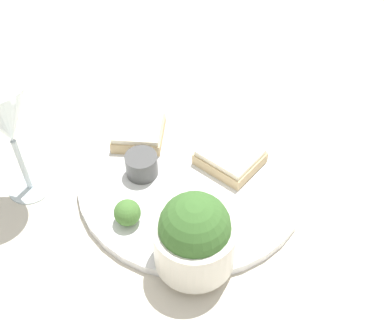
{
  "coord_description": "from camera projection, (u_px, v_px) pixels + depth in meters",
  "views": [
    {
      "loc": [
        -0.45,
        0.1,
        0.53
      ],
      "look_at": [
        0.0,
        0.0,
        0.03
      ],
      "focal_mm": 45.0,
      "sensor_mm": 36.0,
      "label": 1
    }
  ],
  "objects": [
    {
      "name": "ground_plane",
      "position": [
        192.0,
        180.0,
        0.7
      ],
      "size": [
        4.0,
        4.0,
        0.0
      ],
      "primitive_type": "plane",
      "color": "beige"
    },
    {
      "name": "dinner_plate",
      "position": [
        192.0,
        177.0,
        0.69
      ],
      "size": [
        0.33,
        0.33,
        0.01
      ],
      "color": "white",
      "rests_on": "ground_plane"
    },
    {
      "name": "salad_bowl",
      "position": [
        195.0,
        236.0,
        0.56
      ],
      "size": [
        0.1,
        0.1,
        0.11
      ],
      "color": "silver",
      "rests_on": "dinner_plate"
    },
    {
      "name": "sauce_ramekin",
      "position": [
        142.0,
        164.0,
        0.67
      ],
      "size": [
        0.05,
        0.05,
        0.03
      ],
      "color": "#4C4C4C",
      "rests_on": "dinner_plate"
    },
    {
      "name": "cheese_toast_near",
      "position": [
        230.0,
        157.0,
        0.69
      ],
      "size": [
        0.11,
        0.11,
        0.03
      ],
      "color": "#D1B27F",
      "rests_on": "dinner_plate"
    },
    {
      "name": "cheese_toast_far",
      "position": [
        139.0,
        131.0,
        0.73
      ],
      "size": [
        0.09,
        0.09,
        0.03
      ],
      "color": "#D1B27F",
      "rests_on": "dinner_plate"
    },
    {
      "name": "wine_glass",
      "position": [
        4.0,
        117.0,
        0.59
      ],
      "size": [
        0.08,
        0.08,
        0.19
      ],
      "color": "silver",
      "rests_on": "ground_plane"
    },
    {
      "name": "garnish",
      "position": [
        127.0,
        213.0,
        0.62
      ],
      "size": [
        0.04,
        0.04,
        0.04
      ],
      "color": "#477533",
      "rests_on": "dinner_plate"
    }
  ]
}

